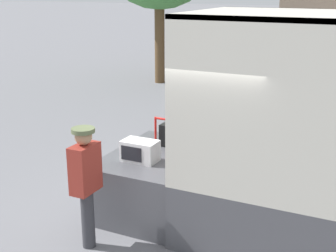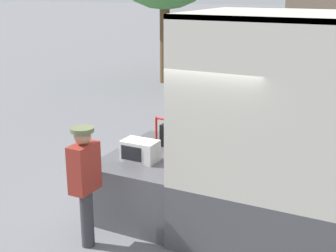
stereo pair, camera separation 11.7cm
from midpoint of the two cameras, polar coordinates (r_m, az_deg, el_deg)
The scene contains 5 objects.
ground_plane at distance 7.49m, azimuth 3.86°, elevation -10.85°, with size 160.00×160.00×0.00m, color slate.
tailgate_deck at distance 7.56m, azimuth -0.90°, elevation -6.67°, with size 1.38×2.05×0.92m, color #4C4C51.
microwave at distance 7.05m, azimuth -2.96°, elevation -3.03°, with size 0.53×0.35×0.32m.
portable_generator at distance 7.70m, azimuth 1.76°, elevation -1.02°, with size 0.61×0.46×0.50m.
worker_person at distance 6.33m, azimuth -9.61°, elevation -5.93°, with size 0.31×0.44×1.71m.
Camera 2 is at (2.62, -6.10, 3.47)m, focal length 50.00 mm.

